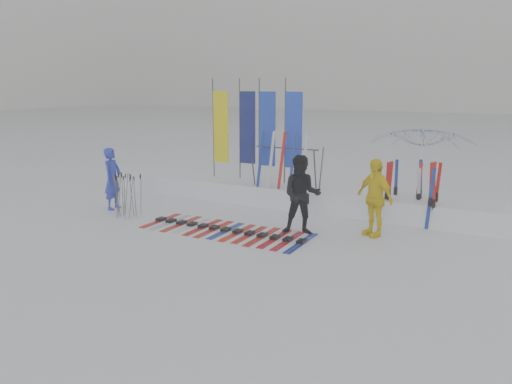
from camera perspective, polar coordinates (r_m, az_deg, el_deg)
The scene contains 11 objects.
ground at distance 11.40m, azimuth -4.72°, elevation -6.32°, with size 120.00×120.00×0.00m, color white.
snow_bank at distance 15.24m, azimuth 4.68°, elevation -0.39°, with size 14.00×1.60×0.60m, color white.
person_blue at distance 15.19m, azimuth -16.07°, elevation 1.46°, with size 0.66×0.43×1.82m, color #2031C0.
person_black at distance 12.17m, azimuth 5.25°, elevation -0.36°, with size 0.95×0.74×1.96m, color black.
person_yellow at distance 12.33m, azimuth 13.38°, elevation -0.61°, with size 1.11×0.46×1.90m, color yellow.
tent_canopy at distance 14.32m, azimuth 18.26°, elevation 2.22°, with size 2.80×2.85×2.57m, color white.
ski_row at distance 12.58m, azimuth -3.42°, elevation -4.35°, with size 4.29×1.70×0.07m.
pole_cluster at distance 14.31m, azimuth -14.75°, elevation -0.36°, with size 0.76×0.84×1.24m.
feather_flags at distance 15.82m, azimuth -0.03°, elevation 7.24°, with size 3.13×0.23×3.20m.
ski_rack at distance 14.75m, azimuth 3.51°, elevation 3.49°, with size 2.04×0.80×1.23m.
upright_skis at distance 13.76m, azimuth 17.68°, elevation -0.17°, with size 1.35×1.01×1.70m.
Camera 1 is at (5.92, -9.05, 3.62)m, focal length 35.00 mm.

